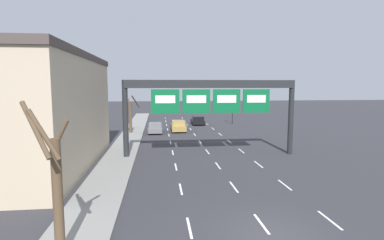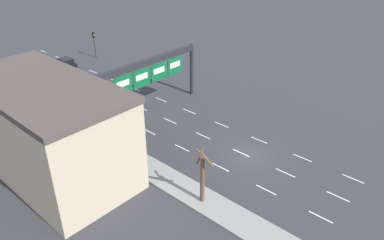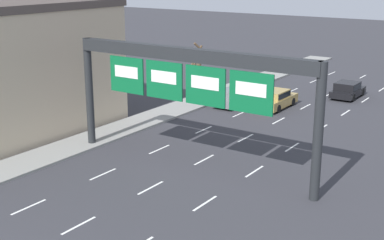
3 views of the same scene
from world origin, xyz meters
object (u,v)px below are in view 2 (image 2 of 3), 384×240
(traffic_light_near_gantry, at_px, (94,40))
(car_gold, at_px, (69,79))
(car_black, at_px, (65,62))
(tree_bare_second, at_px, (28,84))
(car_grey, at_px, (53,89))
(sign_gantry, at_px, (149,71))
(tree_bare_closest, at_px, (203,175))

(traffic_light_near_gantry, bearing_deg, car_gold, -143.93)
(car_gold, bearing_deg, car_black, 61.88)
(car_gold, bearing_deg, tree_bare_second, -167.09)
(car_grey, height_order, traffic_light_near_gantry, traffic_light_near_gantry)
(car_black, distance_m, car_grey, 10.49)
(sign_gantry, distance_m, car_black, 22.23)
(sign_gantry, distance_m, car_grey, 15.26)
(tree_bare_closest, xyz_separation_m, tree_bare_second, (-0.01, 28.74, -0.32))
(sign_gantry, bearing_deg, tree_bare_second, 121.35)
(sign_gantry, relative_size, traffic_light_near_gantry, 3.51)
(traffic_light_near_gantry, relative_size, tree_bare_closest, 0.78)
(tree_bare_second, bearing_deg, car_gold, 12.91)
(car_black, xyz_separation_m, traffic_light_near_gantry, (5.73, 0.06, 2.38))
(car_gold, xyz_separation_m, tree_bare_second, (-6.34, -1.45, 1.68))
(tree_bare_closest, bearing_deg, traffic_light_near_gantry, 67.05)
(tree_bare_closest, bearing_deg, car_grey, 83.71)
(car_grey, distance_m, tree_bare_second, 3.64)
(car_black, xyz_separation_m, tree_bare_second, (-9.94, -8.19, 1.73))
(car_gold, xyz_separation_m, car_grey, (-3.15, -1.30, -0.06))
(traffic_light_near_gantry, bearing_deg, car_grey, -147.03)
(traffic_light_near_gantry, bearing_deg, tree_bare_second, -152.23)
(sign_gantry, bearing_deg, car_gold, 97.19)
(tree_bare_closest, height_order, tree_bare_second, tree_bare_closest)
(car_grey, height_order, tree_bare_second, tree_bare_second)
(car_gold, bearing_deg, tree_bare_closest, -101.85)
(car_gold, distance_m, tree_bare_closest, 30.91)
(traffic_light_near_gantry, xyz_separation_m, tree_bare_closest, (-15.67, -36.99, -0.34))
(car_black, bearing_deg, traffic_light_near_gantry, 0.61)
(tree_bare_closest, bearing_deg, tree_bare_second, 90.01)
(car_grey, relative_size, tree_bare_second, 0.79)
(car_black, relative_size, car_grey, 1.04)
(sign_gantry, xyz_separation_m, traffic_light_near_gantry, (7.45, 21.75, -2.20))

